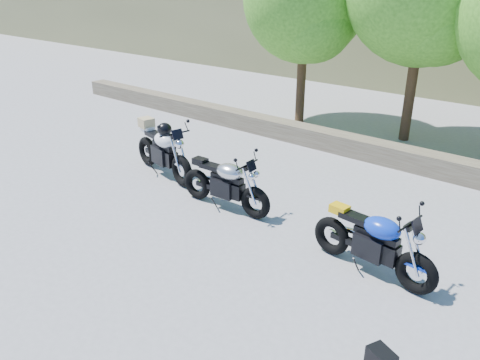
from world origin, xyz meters
name	(u,v)px	position (x,y,z in m)	size (l,w,h in m)	color
ground	(197,232)	(0.00, 0.00, 0.00)	(90.00, 90.00, 0.00)	gray
stone_wall	(344,144)	(0.00, 5.50, 0.25)	(22.00, 0.55, 0.50)	brown
tree_decid_left	(307,1)	(-2.39, 7.14, 3.63)	(3.67, 3.67, 5.62)	#382314
silver_bike	(226,184)	(-0.22, 1.06, 0.52)	(2.13, 0.67, 1.07)	black
white_bike	(163,149)	(-2.49, 1.44, 0.64)	(2.32, 0.83, 1.30)	black
blue_bike	(373,243)	(2.99, 0.85, 0.53)	(2.15, 0.68, 1.08)	black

